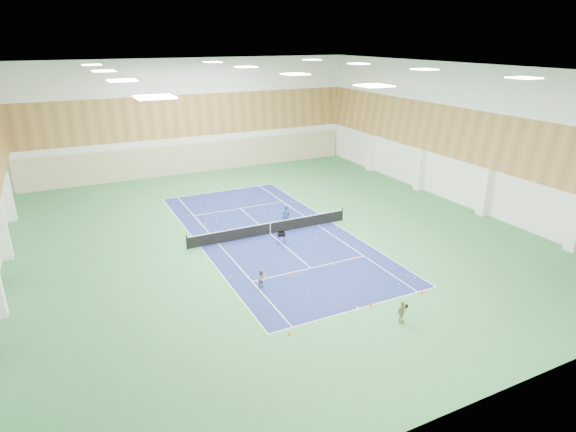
{
  "coord_description": "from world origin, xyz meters",
  "views": [
    {
      "loc": [
        -13.68,
        -30.75,
        14.06
      ],
      "look_at": [
        0.56,
        -1.89,
        2.0
      ],
      "focal_mm": 30.0,
      "sensor_mm": 36.0,
      "label": 1
    }
  ],
  "objects_px": {
    "child_court": "(262,279)",
    "child_apron": "(402,312)",
    "ball_cart": "(281,238)",
    "tennis_net": "(270,227)",
    "coach": "(286,216)"
  },
  "relations": [
    {
      "from": "coach",
      "to": "ball_cart",
      "type": "xyz_separation_m",
      "value": [
        -1.63,
        -2.61,
        -0.51
      ]
    },
    {
      "from": "coach",
      "to": "child_court",
      "type": "relative_size",
      "value": 1.62
    },
    {
      "from": "tennis_net",
      "to": "ball_cart",
      "type": "xyz_separation_m",
      "value": [
        -0.05,
        -2.01,
        -0.08
      ]
    },
    {
      "from": "child_court",
      "to": "ball_cart",
      "type": "bearing_deg",
      "value": 36.64
    },
    {
      "from": "tennis_net",
      "to": "coach",
      "type": "bearing_deg",
      "value": 20.76
    },
    {
      "from": "coach",
      "to": "ball_cart",
      "type": "height_order",
      "value": "coach"
    },
    {
      "from": "tennis_net",
      "to": "ball_cart",
      "type": "distance_m",
      "value": 2.02
    },
    {
      "from": "child_court",
      "to": "ball_cart",
      "type": "relative_size",
      "value": 1.29
    },
    {
      "from": "child_court",
      "to": "child_apron",
      "type": "height_order",
      "value": "child_apron"
    },
    {
      "from": "child_court",
      "to": "tennis_net",
      "type": "bearing_deg",
      "value": 44.47
    },
    {
      "from": "child_apron",
      "to": "ball_cart",
      "type": "distance_m",
      "value": 12.02
    },
    {
      "from": "tennis_net",
      "to": "child_apron",
      "type": "xyz_separation_m",
      "value": [
        1.21,
        -13.96,
        0.08
      ]
    },
    {
      "from": "ball_cart",
      "to": "child_court",
      "type": "bearing_deg",
      "value": -111.42
    },
    {
      "from": "child_court",
      "to": "child_apron",
      "type": "relative_size",
      "value": 0.96
    },
    {
      "from": "coach",
      "to": "child_court",
      "type": "height_order",
      "value": "coach"
    }
  ]
}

